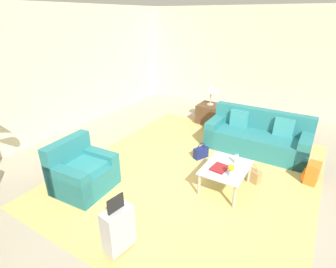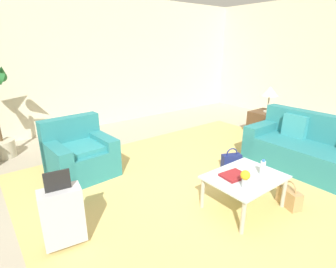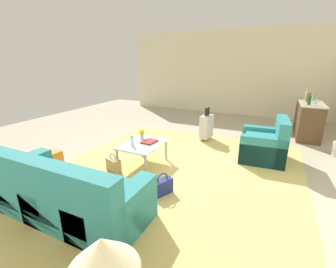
{
  "view_description": "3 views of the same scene",
  "coord_description": "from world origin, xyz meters",
  "px_view_note": "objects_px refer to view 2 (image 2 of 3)",
  "views": [
    {
      "loc": [
        -3.43,
        -1.66,
        2.83
      ],
      "look_at": [
        0.03,
        0.45,
        0.98
      ],
      "focal_mm": 28.0,
      "sensor_mm": 36.0,
      "label": 1
    },
    {
      "loc": [
        -2.11,
        -2.2,
        1.98
      ],
      "look_at": [
        -0.06,
        0.46,
        0.83
      ],
      "focal_mm": 28.0,
      "sensor_mm": 36.0,
      "label": 2
    },
    {
      "loc": [
        3.89,
        1.71,
        1.96
      ],
      "look_at": [
        0.26,
        -0.02,
        0.66
      ],
      "focal_mm": 24.0,
      "sensor_mm": 36.0,
      "label": 3
    }
  ],
  "objects_px": {
    "handbag_tan": "(289,197)",
    "side_table": "(266,123)",
    "water_bottle": "(263,168)",
    "coffee_table_book": "(234,175)",
    "table_lamp": "(270,92)",
    "coffee_table": "(245,180)",
    "flower_vase": "(245,177)",
    "handbag_navy": "(231,161)",
    "couch": "(318,154)",
    "suitcase_silver": "(63,215)",
    "armchair": "(79,156)"
  },
  "relations": [
    {
      "from": "water_bottle",
      "to": "side_table",
      "type": "height_order",
      "value": "water_bottle"
    },
    {
      "from": "flower_vase",
      "to": "handbag_tan",
      "type": "distance_m",
      "value": 0.85
    },
    {
      "from": "water_bottle",
      "to": "handbag_tan",
      "type": "relative_size",
      "value": 0.57
    },
    {
      "from": "armchair",
      "to": "water_bottle",
      "type": "height_order",
      "value": "armchair"
    },
    {
      "from": "water_bottle",
      "to": "table_lamp",
      "type": "bearing_deg",
      "value": 31.61
    },
    {
      "from": "coffee_table_book",
      "to": "handbag_navy",
      "type": "distance_m",
      "value": 1.21
    },
    {
      "from": "side_table",
      "to": "handbag_tan",
      "type": "xyz_separation_m",
      "value": [
        -2.31,
        -1.85,
        -0.13
      ]
    },
    {
      "from": "coffee_table_book",
      "to": "handbag_tan",
      "type": "bearing_deg",
      "value": -29.71
    },
    {
      "from": "handbag_navy",
      "to": "armchair",
      "type": "bearing_deg",
      "value": 147.13
    },
    {
      "from": "coffee_table_book",
      "to": "coffee_table",
      "type": "bearing_deg",
      "value": -27.97
    },
    {
      "from": "couch",
      "to": "coffee_table",
      "type": "distance_m",
      "value": 1.8
    },
    {
      "from": "water_bottle",
      "to": "handbag_navy",
      "type": "distance_m",
      "value": 1.16
    },
    {
      "from": "armchair",
      "to": "handbag_navy",
      "type": "height_order",
      "value": "armchair"
    },
    {
      "from": "suitcase_silver",
      "to": "handbag_navy",
      "type": "relative_size",
      "value": 2.37
    },
    {
      "from": "side_table",
      "to": "table_lamp",
      "type": "relative_size",
      "value": 1.08
    },
    {
      "from": "armchair",
      "to": "table_lamp",
      "type": "bearing_deg",
      "value": -9.27
    },
    {
      "from": "flower_vase",
      "to": "side_table",
      "type": "bearing_deg",
      "value": 28.65
    },
    {
      "from": "side_table",
      "to": "table_lamp",
      "type": "distance_m",
      "value": 0.72
    },
    {
      "from": "suitcase_silver",
      "to": "handbag_tan",
      "type": "relative_size",
      "value": 2.37
    },
    {
      "from": "coffee_table_book",
      "to": "side_table",
      "type": "distance_m",
      "value": 3.25
    },
    {
      "from": "coffee_table_book",
      "to": "table_lamp",
      "type": "distance_m",
      "value": 3.29
    },
    {
      "from": "side_table",
      "to": "handbag_navy",
      "type": "height_order",
      "value": "side_table"
    },
    {
      "from": "coffee_table",
      "to": "table_lamp",
      "type": "height_order",
      "value": "table_lamp"
    },
    {
      "from": "flower_vase",
      "to": "suitcase_silver",
      "type": "height_order",
      "value": "suitcase_silver"
    },
    {
      "from": "handbag_navy",
      "to": "handbag_tan",
      "type": "bearing_deg",
      "value": -103.99
    },
    {
      "from": "water_bottle",
      "to": "couch",
      "type": "bearing_deg",
      "value": 0.0
    },
    {
      "from": "water_bottle",
      "to": "flower_vase",
      "type": "relative_size",
      "value": 1.0
    },
    {
      "from": "coffee_table",
      "to": "flower_vase",
      "type": "relative_size",
      "value": 4.52
    },
    {
      "from": "handbag_tan",
      "to": "side_table",
      "type": "bearing_deg",
      "value": 38.65
    },
    {
      "from": "couch",
      "to": "flower_vase",
      "type": "bearing_deg",
      "value": -178.58
    },
    {
      "from": "couch",
      "to": "suitcase_silver",
      "type": "bearing_deg",
      "value": 168.1
    },
    {
      "from": "armchair",
      "to": "flower_vase",
      "type": "relative_size",
      "value": 4.8
    },
    {
      "from": "couch",
      "to": "suitcase_silver",
      "type": "distance_m",
      "value": 3.88
    },
    {
      "from": "handbag_navy",
      "to": "water_bottle",
      "type": "bearing_deg",
      "value": -122.03
    },
    {
      "from": "armchair",
      "to": "handbag_navy",
      "type": "xyz_separation_m",
      "value": [
        2.08,
        -1.35,
        -0.17
      ]
    },
    {
      "from": "couch",
      "to": "coffee_table",
      "type": "xyz_separation_m",
      "value": [
        -1.79,
        0.1,
        0.08
      ]
    },
    {
      "from": "coffee_table_book",
      "to": "flower_vase",
      "type": "xyz_separation_m",
      "value": [
        -0.1,
        -0.23,
        0.11
      ]
    },
    {
      "from": "table_lamp",
      "to": "handbag_navy",
      "type": "xyz_separation_m",
      "value": [
        -2.02,
        -0.68,
        -0.86
      ]
    },
    {
      "from": "armchair",
      "to": "table_lamp",
      "type": "height_order",
      "value": "table_lamp"
    },
    {
      "from": "handbag_tan",
      "to": "coffee_table_book",
      "type": "bearing_deg",
      "value": 144.57
    },
    {
      "from": "coffee_table_book",
      "to": "table_lamp",
      "type": "xyz_separation_m",
      "value": [
        2.92,
        1.42,
        0.53
      ]
    },
    {
      "from": "table_lamp",
      "to": "suitcase_silver",
      "type": "relative_size",
      "value": 0.68
    },
    {
      "from": "armchair",
      "to": "handbag_tan",
      "type": "bearing_deg",
      "value": -54.62
    },
    {
      "from": "couch",
      "to": "coffee_table",
      "type": "bearing_deg",
      "value": 176.81
    },
    {
      "from": "armchair",
      "to": "side_table",
      "type": "distance_m",
      "value": 4.16
    },
    {
      "from": "coffee_table",
      "to": "flower_vase",
      "type": "xyz_separation_m",
      "value": [
        -0.22,
        -0.15,
        0.18
      ]
    },
    {
      "from": "coffee_table",
      "to": "side_table",
      "type": "height_order",
      "value": "side_table"
    },
    {
      "from": "couch",
      "to": "coffee_table_book",
      "type": "distance_m",
      "value": 1.93
    },
    {
      "from": "table_lamp",
      "to": "handbag_navy",
      "type": "relative_size",
      "value": 1.61
    },
    {
      "from": "suitcase_silver",
      "to": "handbag_navy",
      "type": "height_order",
      "value": "suitcase_silver"
    }
  ]
}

